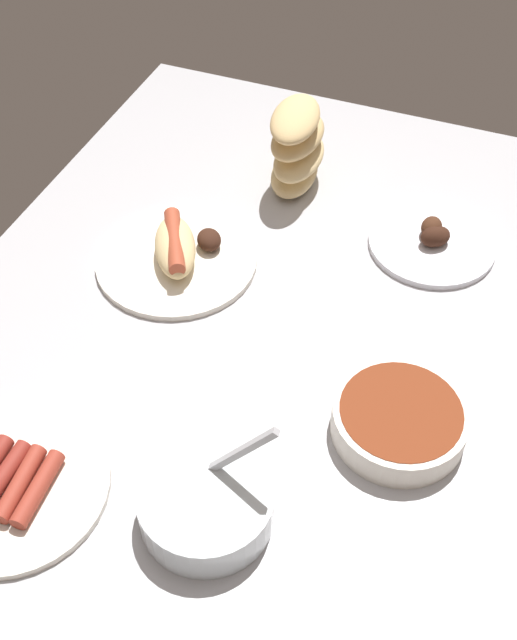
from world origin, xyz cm
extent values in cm
cube|color=#B2B2B7|center=(0.00, 0.00, -1.50)|extent=(120.00, 90.00, 3.00)
ellipsoid|color=#E5C689|center=(33.52, 7.13, 1.80)|extent=(14.44, 8.99, 3.60)
ellipsoid|color=#E5C689|center=(32.91, 6.27, 5.40)|extent=(13.72, 7.53, 3.60)
ellipsoid|color=#DBB77A|center=(33.32, 6.75, 9.00)|extent=(13.95, 7.97, 3.60)
ellipsoid|color=#DBB77A|center=(32.65, 7.08, 12.60)|extent=(14.42, 8.95, 3.60)
cylinder|color=silver|center=(-28.34, -4.35, 2.60)|extent=(15.40, 15.40, 5.20)
cylinder|color=beige|center=(-28.34, -4.35, 3.64)|extent=(13.55, 13.55, 2.34)
cube|color=#B7B7BC|center=(-24.87, -6.28, 8.44)|extent=(1.97, 10.17, 13.34)
cylinder|color=white|center=(25.90, -17.93, 0.50)|extent=(19.34, 19.34, 1.00)
ellipsoid|color=#472819|center=(27.20, -17.30, 2.52)|extent=(4.07, 3.31, 3.05)
ellipsoid|color=#381E14|center=(25.17, -18.03, 2.51)|extent=(4.87, 5.07, 3.03)
ellipsoid|color=#381E14|center=(25.67, -18.64, 2.38)|extent=(5.08, 4.85, 2.76)
cylinder|color=white|center=(8.32, 16.92, 0.50)|extent=(24.18, 24.18, 1.00)
ellipsoid|color=#E5C689|center=(8.32, 16.92, 3.20)|extent=(14.45, 11.68, 4.40)
cylinder|color=#AD472D|center=(8.32, 16.92, 4.41)|extent=(12.11, 8.21, 2.40)
ellipsoid|color=#381E14|center=(12.37, 13.29, 2.40)|extent=(5.67, 5.47, 2.80)
cylinder|color=white|center=(-9.18, -21.55, 2.09)|extent=(16.59, 16.59, 4.18)
cylinder|color=maroon|center=(-9.18, -21.55, 3.78)|extent=(14.93, 14.93, 1.00)
cylinder|color=white|center=(-33.47, 17.89, 0.50)|extent=(22.28, 22.28, 1.00)
cylinder|color=#9E3828|center=(-33.27, 14.49, 2.03)|extent=(9.66, 2.70, 2.07)
cylinder|color=#9E3828|center=(-33.41, 16.76, 2.03)|extent=(9.70, 2.95, 2.07)
cylinder|color=maroon|center=(-33.54, 19.03, 2.03)|extent=(9.58, 2.24, 2.07)
camera|label=1|loc=(-66.20, -25.38, 79.96)|focal=43.40mm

